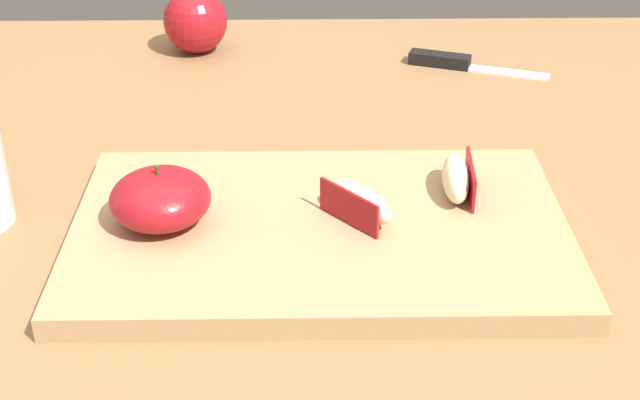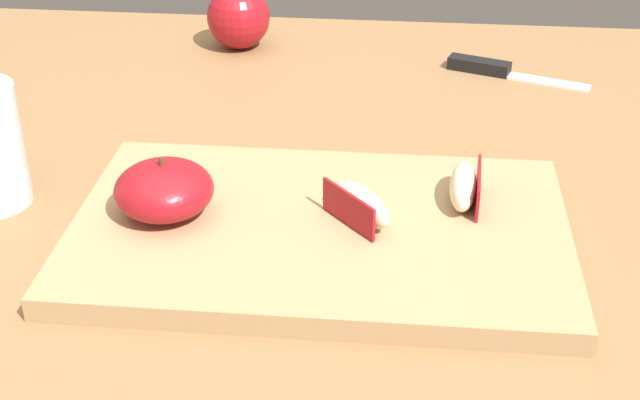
# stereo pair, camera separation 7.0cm
# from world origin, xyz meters

# --- Properties ---
(dining_table) EXTENTS (1.33, 0.93, 0.77)m
(dining_table) POSITION_xyz_m (0.00, 0.00, 0.67)
(dining_table) COLOR brown
(dining_table) RESTS_ON ground_plane
(cutting_board) EXTENTS (0.39, 0.25, 0.02)m
(cutting_board) POSITION_xyz_m (0.05, -0.08, 0.78)
(cutting_board) COLOR #A37F56
(cutting_board) RESTS_ON dining_table
(apple_half_skin_up) EXTENTS (0.08, 0.08, 0.05)m
(apple_half_skin_up) POSITION_xyz_m (-0.08, -0.08, 0.81)
(apple_half_skin_up) COLOR maroon
(apple_half_skin_up) RESTS_ON cutting_board
(apple_wedge_right) EXTENTS (0.06, 0.06, 0.03)m
(apple_wedge_right) POSITION_xyz_m (0.08, -0.07, 0.81)
(apple_wedge_right) COLOR beige
(apple_wedge_right) RESTS_ON cutting_board
(apple_wedge_front) EXTENTS (0.03, 0.07, 0.03)m
(apple_wedge_front) POSITION_xyz_m (0.16, -0.03, 0.81)
(apple_wedge_front) COLOR beige
(apple_wedge_front) RESTS_ON cutting_board
(paring_knife) EXTENTS (0.16, 0.07, 0.01)m
(paring_knife) POSITION_xyz_m (0.20, 0.29, 0.78)
(paring_knife) COLOR silver
(paring_knife) RESTS_ON dining_table
(whole_apple_red_delicious) EXTENTS (0.08, 0.08, 0.08)m
(whole_apple_red_delicious) POSITION_xyz_m (-0.09, 0.35, 0.81)
(whole_apple_red_delicious) COLOR maroon
(whole_apple_red_delicious) RESTS_ON dining_table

